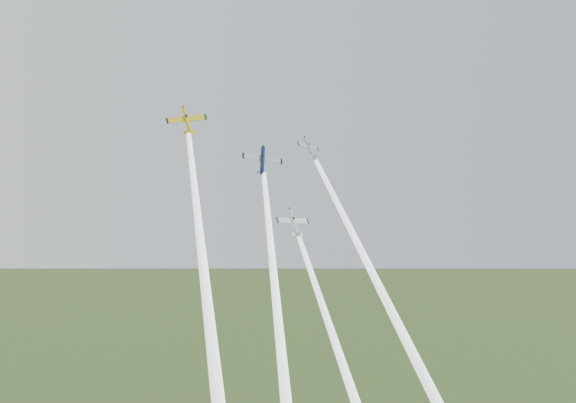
{
  "coord_description": "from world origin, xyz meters",
  "views": [
    {
      "loc": [
        -68.29,
        -124.65,
        91.85
      ],
      "look_at": [
        0.0,
        -6.0,
        92.0
      ],
      "focal_mm": 45.0,
      "sensor_mm": 36.0,
      "label": 1
    }
  ],
  "objects": [
    {
      "name": "smoke_trail_silver_right",
      "position": [
        16.25,
        -18.34,
        69.66
      ],
      "size": [
        15.51,
        39.48,
        62.7
      ],
      "primitive_type": null,
      "rotation": [
        -0.56,
        0.0,
        0.33
      ],
      "color": "white"
    },
    {
      "name": "smoke_trail_yellow",
      "position": [
        -20.58,
        -14.68,
        76.67
      ],
      "size": [
        10.68,
        37.23,
        57.57
      ],
      "primitive_type": null,
      "rotation": [
        -0.56,
        0.0,
        -0.22
      ],
      "color": "white"
    },
    {
      "name": "plane_silver_low",
      "position": [
        1.51,
        -5.68,
        87.96
      ],
      "size": [
        7.36,
        5.21,
        6.99
      ],
      "primitive_type": null,
      "rotation": [
        1.01,
        0.04,
        0.06
      ],
      "color": "silver"
    },
    {
      "name": "plane_navy",
      "position": [
        -1.55,
        1.44,
        100.16
      ],
      "size": [
        10.19,
        7.45,
        8.58
      ],
      "primitive_type": null,
      "rotation": [
        1.01,
        0.14,
        -0.34
      ],
      "color": "#0C1937"
    },
    {
      "name": "smoke_trail_navy",
      "position": [
        -8.56,
        -18.62,
        66.46
      ],
      "size": [
        16.0,
        39.74,
        63.33
      ],
      "primitive_type": null,
      "rotation": [
        -0.56,
        0.0,
        -0.34
      ],
      "color": "white"
    },
    {
      "name": "plane_yellow",
      "position": [
        -16.34,
        4.28,
        107.49
      ],
      "size": [
        7.89,
        6.91,
        8.22
      ],
      "primitive_type": null,
      "rotation": [
        1.01,
        -0.14,
        -0.22
      ],
      "color": "gold"
    },
    {
      "name": "plane_silver_right",
      "position": [
        9.49,
        1.6,
        103.05
      ],
      "size": [
        7.03,
        6.34,
        6.68
      ],
      "primitive_type": null,
      "rotation": [
        1.01,
        0.11,
        0.33
      ],
      "color": "#AEB6BD"
    }
  ]
}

